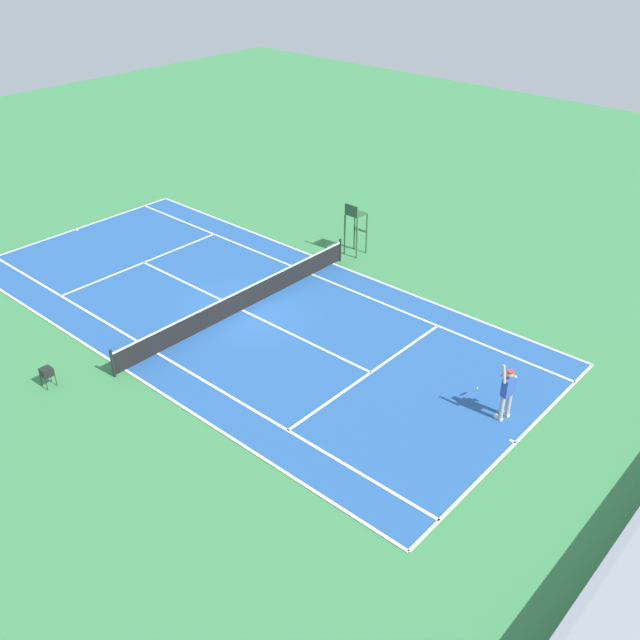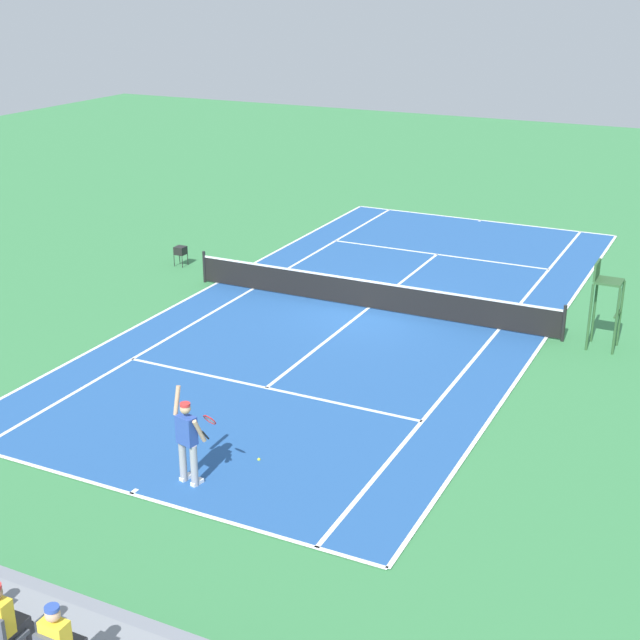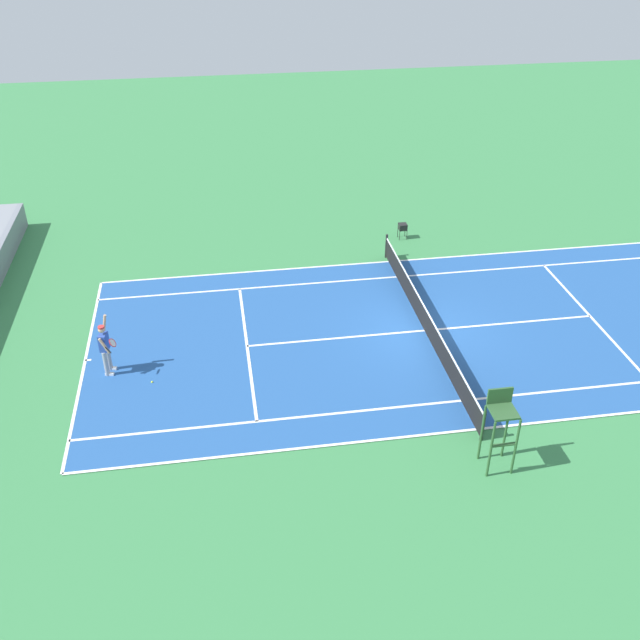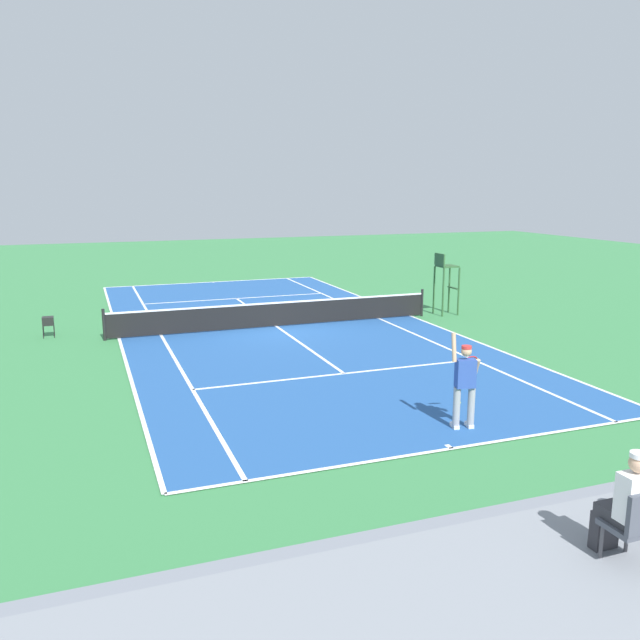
# 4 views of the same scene
# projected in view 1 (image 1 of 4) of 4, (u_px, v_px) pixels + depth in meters

# --- Properties ---
(ground_plane) EXTENTS (80.00, 80.00, 0.00)m
(ground_plane) POSITION_uv_depth(u_px,v_px,m) (243.00, 311.00, 28.10)
(ground_plane) COLOR #387F47
(court) EXTENTS (11.08, 23.88, 0.03)m
(court) POSITION_uv_depth(u_px,v_px,m) (243.00, 311.00, 28.09)
(court) COLOR #235193
(court) RESTS_ON ground
(net) EXTENTS (11.98, 0.10, 1.07)m
(net) POSITION_uv_depth(u_px,v_px,m) (242.00, 299.00, 27.83)
(net) COLOR black
(net) RESTS_ON ground
(tennis_player) EXTENTS (0.82, 0.61, 2.08)m
(tennis_player) POSITION_uv_depth(u_px,v_px,m) (507.00, 392.00, 21.85)
(tennis_player) COLOR #9E9EA3
(tennis_player) RESTS_ON ground
(tennis_ball) EXTENTS (0.07, 0.07, 0.07)m
(tennis_ball) POSITION_uv_depth(u_px,v_px,m) (477.00, 388.00, 23.65)
(tennis_ball) COLOR #D1E533
(tennis_ball) RESTS_ON ground
(umpire_chair) EXTENTS (0.77, 0.77, 2.44)m
(umpire_chair) POSITION_uv_depth(u_px,v_px,m) (355.00, 222.00, 31.76)
(umpire_chair) COLOR #2D562D
(umpire_chair) RESTS_ON ground
(ball_hopper) EXTENTS (0.36, 0.36, 0.70)m
(ball_hopper) POSITION_uv_depth(u_px,v_px,m) (46.00, 372.00, 23.53)
(ball_hopper) COLOR black
(ball_hopper) RESTS_ON ground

